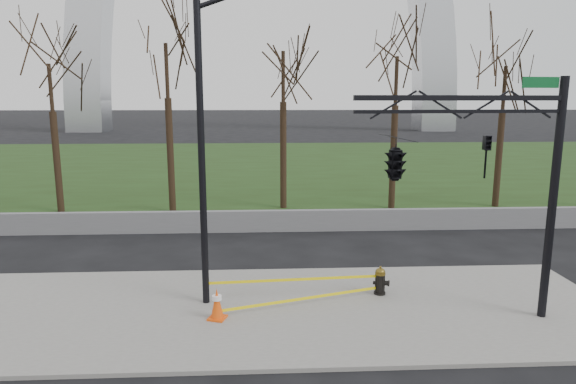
{
  "coord_description": "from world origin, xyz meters",
  "views": [
    {
      "loc": [
        -0.16,
        -12.17,
        5.47
      ],
      "look_at": [
        0.54,
        2.0,
        2.81
      ],
      "focal_mm": 30.87,
      "sensor_mm": 36.0,
      "label": 1
    }
  ],
  "objects_px": {
    "traffic_cone": "(217,304)",
    "street_light": "(210,130)",
    "fire_hydrant": "(380,281)",
    "traffic_signal_mast": "(428,158)"
  },
  "relations": [
    {
      "from": "traffic_cone",
      "to": "street_light",
      "type": "xyz_separation_m",
      "value": [
        -0.17,
        1.07,
        4.2
      ]
    },
    {
      "from": "traffic_signal_mast",
      "to": "traffic_cone",
      "type": "bearing_deg",
      "value": 168.57
    },
    {
      "from": "traffic_cone",
      "to": "street_light",
      "type": "relative_size",
      "value": 0.1
    },
    {
      "from": "traffic_cone",
      "to": "street_light",
      "type": "bearing_deg",
      "value": 98.74
    },
    {
      "from": "fire_hydrant",
      "to": "traffic_cone",
      "type": "distance_m",
      "value": 4.62
    },
    {
      "from": "street_light",
      "to": "traffic_signal_mast",
      "type": "relative_size",
      "value": 1.37
    },
    {
      "from": "fire_hydrant",
      "to": "traffic_signal_mast",
      "type": "distance_m",
      "value": 4.17
    },
    {
      "from": "fire_hydrant",
      "to": "traffic_cone",
      "type": "bearing_deg",
      "value": -142.53
    },
    {
      "from": "traffic_cone",
      "to": "traffic_signal_mast",
      "type": "xyz_separation_m",
      "value": [
        4.92,
        -0.53,
        3.65
      ]
    },
    {
      "from": "street_light",
      "to": "traffic_signal_mast",
      "type": "distance_m",
      "value": 5.36
    }
  ]
}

